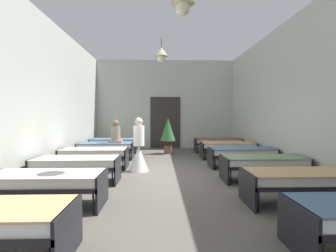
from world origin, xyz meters
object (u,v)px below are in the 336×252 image
(bed_left_row_1, at_px, (46,181))
(bed_right_row_2, at_px, (263,162))
(bed_left_row_4, at_px, (106,147))
(nurse_near_aisle, at_px, (139,152))
(bed_right_row_1, at_px, (301,179))
(bed_left_row_2, at_px, (77,163))
(bed_right_row_5, at_px, (218,142))
(bed_left_row_5, at_px, (114,142))
(bed_right_row_3, at_px, (242,153))
(potted_plant, at_px, (168,131))
(patient_seated_primary, at_px, (116,134))
(bed_right_row_4, at_px, (228,146))
(bed_left_row_3, at_px, (94,153))

(bed_left_row_1, distance_m, bed_right_row_2, 4.61)
(bed_left_row_4, relative_size, nurse_near_aisle, 1.28)
(bed_right_row_1, bearing_deg, bed_left_row_4, 131.75)
(bed_left_row_4, bearing_deg, bed_left_row_2, -90.00)
(bed_right_row_5, bearing_deg, bed_left_row_1, -123.80)
(bed_right_row_1, xyz_separation_m, bed_left_row_5, (-4.31, 6.44, 0.00))
(bed_left_row_5, height_order, nurse_near_aisle, nurse_near_aisle)
(bed_right_row_3, bearing_deg, bed_right_row_5, 90.00)
(bed_right_row_3, bearing_deg, bed_left_row_1, -143.25)
(nurse_near_aisle, bearing_deg, bed_right_row_2, 36.59)
(bed_right_row_1, distance_m, potted_plant, 6.45)
(bed_right_row_5, bearing_deg, potted_plant, -170.08)
(bed_left_row_2, relative_size, patient_seated_primary, 2.38)
(bed_right_row_4, distance_m, patient_seated_primary, 3.99)
(bed_right_row_4, bearing_deg, bed_right_row_3, -90.00)
(nurse_near_aisle, bearing_deg, bed_left_row_3, -140.25)
(bed_right_row_2, bearing_deg, bed_left_row_3, 159.52)
(bed_right_row_2, distance_m, nurse_near_aisle, 3.22)
(bed_left_row_1, bearing_deg, bed_right_row_3, 36.75)
(patient_seated_primary, bearing_deg, bed_left_row_2, -96.19)
(bed_left_row_4, relative_size, potted_plant, 1.32)
(bed_left_row_2, relative_size, bed_right_row_5, 1.00)
(potted_plant, bearing_deg, patient_seated_primary, -146.48)
(potted_plant, bearing_deg, bed_left_row_1, -110.09)
(bed_left_row_3, distance_m, bed_left_row_4, 1.61)
(nurse_near_aisle, bearing_deg, bed_right_row_1, 15.07)
(bed_left_row_3, bearing_deg, bed_left_row_5, 90.00)
(bed_left_row_4, xyz_separation_m, nurse_near_aisle, (1.32, -2.05, 0.09))
(bed_right_row_5, relative_size, potted_plant, 1.32)
(bed_right_row_1, distance_m, bed_left_row_3, 5.39)
(bed_left_row_2, xyz_separation_m, bed_right_row_4, (4.31, 3.22, 0.00))
(bed_right_row_3, height_order, bed_left_row_4, same)
(bed_left_row_3, bearing_deg, bed_right_row_5, 36.75)
(nurse_near_aisle, bearing_deg, bed_left_row_1, -57.38)
(bed_left_row_3, xyz_separation_m, bed_right_row_3, (4.31, 0.00, 0.00))
(bed_left_row_4, height_order, potted_plant, potted_plant)
(bed_left_row_3, height_order, patient_seated_primary, patient_seated_primary)
(bed_right_row_1, height_order, bed_left_row_4, same)
(bed_right_row_1, distance_m, bed_left_row_2, 4.61)
(bed_left_row_1, bearing_deg, bed_left_row_2, 90.00)
(nurse_near_aisle, height_order, potted_plant, nurse_near_aisle)
(bed_left_row_4, distance_m, potted_plant, 2.59)
(patient_seated_primary, bearing_deg, bed_right_row_3, -22.18)
(bed_left_row_1, xyz_separation_m, potted_plant, (2.22, 6.08, 0.46))
(bed_right_row_1, height_order, patient_seated_primary, patient_seated_primary)
(bed_left_row_2, relative_size, bed_left_row_5, 1.00)
(bed_right_row_4, xyz_separation_m, bed_right_row_5, (0.00, 1.61, 0.00))
(bed_left_row_3, xyz_separation_m, bed_left_row_5, (0.00, 3.22, 0.00))
(bed_left_row_1, height_order, bed_left_row_5, same)
(bed_right_row_1, relative_size, patient_seated_primary, 2.38)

